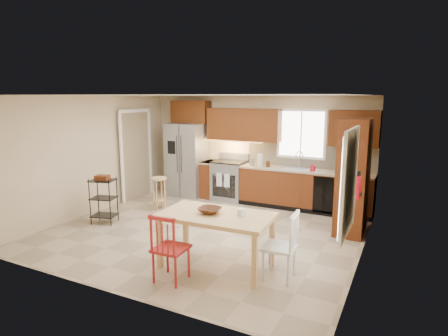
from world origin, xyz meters
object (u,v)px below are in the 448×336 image
chair_red (171,247)px  utility_cart (104,200)px  soap_bottle (313,167)px  table_jar (241,214)px  chair_white (279,246)px  fire_extinguisher (357,187)px  dining_table (216,241)px  pantry (353,176)px  range_stove (229,181)px  bar_stool (159,193)px  refrigerator (188,159)px  table_bowl (210,213)px

chair_red → utility_cart: (-2.55, 1.38, -0.02)m
soap_bottle → utility_cart: soap_bottle is taller
soap_bottle → table_jar: soap_bottle is taller
chair_white → utility_cart: size_ratio=1.04×
fire_extinguisher → dining_table: bearing=-142.1°
pantry → fire_extinguisher: bearing=-79.2°
range_stove → chair_white: (2.38, -3.35, 0.02)m
chair_red → utility_cart: 2.89m
chair_red → bar_stool: 3.36m
pantry → fire_extinguisher: size_ratio=5.83×
fire_extinguisher → bar_stool: 4.32m
refrigerator → soap_bottle: bearing=-0.5°
chair_white → table_bowl: size_ratio=2.90×
soap_bottle → pantry: bearing=-43.5°
pantry → table_bowl: size_ratio=6.37×
table_jar → range_stove: bearing=118.4°
table_bowl → dining_table: bearing=0.0°
soap_bottle → refrigerator: bearing=179.5°
refrigerator → chair_red: bearing=-60.8°
range_stove → fire_extinguisher: (3.18, -2.04, 0.64)m
table_bowl → table_jar: bearing=12.5°
fire_extinguisher → chair_white: size_ratio=0.38×
range_stove → pantry: size_ratio=0.44×
range_stove → bar_stool: 1.78m
refrigerator → chair_white: (3.53, -3.29, -0.43)m
pantry → dining_table: size_ratio=1.29×
bar_stool → utility_cart: utility_cart is taller
dining_table → chair_red: chair_red is taller
soap_bottle → fire_extinguisher: (1.15, -1.95, 0.10)m
refrigerator → chair_red: 4.59m
dining_table → chair_white: size_ratio=1.70×
table_jar → utility_cart: size_ratio=0.16×
pantry → fire_extinguisher: (0.20, -1.05, 0.05)m
chair_red → chair_white: (1.30, 0.70, 0.00)m
chair_white → utility_cart: (-3.85, 0.68, -0.02)m
dining_table → bar_stool: size_ratio=2.25×
fire_extinguisher → chair_red: (-2.10, -2.01, -0.62)m
soap_bottle → dining_table: soap_bottle is taller
chair_red → dining_table: bearing=59.4°
dining_table → chair_white: (0.95, 0.05, 0.08)m
dining_table → utility_cart: size_ratio=1.78×
pantry → chair_white: size_ratio=2.20×
dining_table → bar_stool: dining_table is taller
table_bowl → utility_cart: bearing=165.4°
utility_cart → table_jar: bearing=-27.2°
dining_table → chair_red: 0.74m
pantry → dining_table: 2.94m
dining_table → chair_white: bearing=0.7°
range_stove → dining_table: size_ratio=0.57×
chair_white → table_jar: bearing=82.8°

